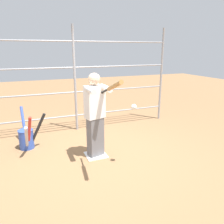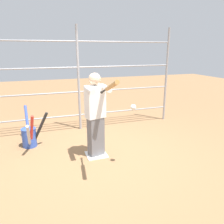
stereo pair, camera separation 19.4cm
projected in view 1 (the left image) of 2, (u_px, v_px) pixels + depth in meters
name	position (u px, v px, depth m)	size (l,w,h in m)	color
ground_plane	(96.00, 155.00, 4.35)	(24.00, 24.00, 0.00)	olive
home_plate	(96.00, 155.00, 4.35)	(0.40, 0.40, 0.02)	white
fence_backstop	(75.00, 80.00, 5.42)	(5.13, 0.06, 2.61)	#939399
batter	(95.00, 113.00, 4.09)	(0.41, 0.62, 1.63)	slate
baseball_bat_swinging	(113.00, 87.00, 3.09)	(0.08, 0.84, 0.33)	black
softball_in_flight	(134.00, 107.00, 3.66)	(0.10, 0.10, 0.10)	white
bat_bucket	(27.00, 137.00, 4.60)	(0.59, 1.20, 0.80)	#3351B2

